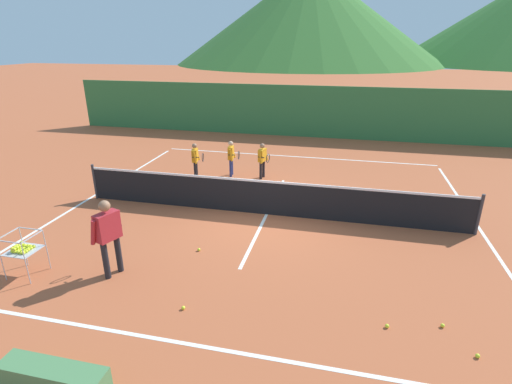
{
  "coord_description": "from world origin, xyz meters",
  "views": [
    {
      "loc": [
        1.9,
        -9.5,
        4.46
      ],
      "look_at": [
        -0.08,
        -0.96,
        1.01
      ],
      "focal_mm": 27.41,
      "sensor_mm": 36.0,
      "label": 1
    }
  ],
  "objects_px": {
    "student_0": "(196,158)",
    "tennis_ball_0": "(199,250)",
    "tennis_ball_1": "(478,356)",
    "tennis_ball_3": "(443,326)",
    "courtside_bench": "(54,381)",
    "student_1": "(231,155)",
    "student_2": "(263,158)",
    "ball_cart": "(22,249)",
    "tennis_ball_5": "(183,308)",
    "instructor": "(108,231)",
    "tennis_ball_4": "(387,326)",
    "tennis_net": "(267,197)"
  },
  "relations": [
    {
      "from": "instructor",
      "to": "tennis_ball_5",
      "type": "bearing_deg",
      "value": -22.2
    },
    {
      "from": "student_0",
      "to": "tennis_ball_1",
      "type": "bearing_deg",
      "value": -43.52
    },
    {
      "from": "student_2",
      "to": "instructor",
      "type": "bearing_deg",
      "value": -104.8
    },
    {
      "from": "instructor",
      "to": "tennis_ball_0",
      "type": "distance_m",
      "value": 2.06
    },
    {
      "from": "tennis_ball_0",
      "to": "courtside_bench",
      "type": "relative_size",
      "value": 0.05
    },
    {
      "from": "tennis_ball_0",
      "to": "tennis_ball_1",
      "type": "distance_m",
      "value": 5.59
    },
    {
      "from": "tennis_ball_1",
      "to": "tennis_ball_3",
      "type": "distance_m",
      "value": 0.7
    },
    {
      "from": "ball_cart",
      "to": "tennis_ball_4",
      "type": "bearing_deg",
      "value": -0.09
    },
    {
      "from": "tennis_ball_1",
      "to": "tennis_ball_3",
      "type": "xyz_separation_m",
      "value": [
        -0.37,
        0.6,
        0.0
      ]
    },
    {
      "from": "student_0",
      "to": "student_2",
      "type": "distance_m",
      "value": 2.26
    },
    {
      "from": "student_2",
      "to": "ball_cart",
      "type": "bearing_deg",
      "value": -116.48
    },
    {
      "from": "tennis_ball_3",
      "to": "tennis_ball_1",
      "type": "bearing_deg",
      "value": -58.05
    },
    {
      "from": "tennis_ball_3",
      "to": "student_2",
      "type": "bearing_deg",
      "value": 124.1
    },
    {
      "from": "instructor",
      "to": "tennis_ball_5",
      "type": "xyz_separation_m",
      "value": [
        1.81,
        -0.74,
        -0.94
      ]
    },
    {
      "from": "student_0",
      "to": "ball_cart",
      "type": "relative_size",
      "value": 1.36
    },
    {
      "from": "instructor",
      "to": "student_0",
      "type": "relative_size",
      "value": 1.33
    },
    {
      "from": "student_2",
      "to": "tennis_ball_5",
      "type": "xyz_separation_m",
      "value": [
        0.11,
        -7.16,
        -0.7
      ]
    },
    {
      "from": "tennis_ball_4",
      "to": "tennis_ball_0",
      "type": "bearing_deg",
      "value": 156.97
    },
    {
      "from": "student_1",
      "to": "tennis_ball_4",
      "type": "bearing_deg",
      "value": -55.66
    },
    {
      "from": "instructor",
      "to": "tennis_ball_0",
      "type": "bearing_deg",
      "value": 43.08
    },
    {
      "from": "tennis_ball_1",
      "to": "courtside_bench",
      "type": "xyz_separation_m",
      "value": [
        -5.7,
        -1.97,
        0.2
      ]
    },
    {
      "from": "tennis_ball_0",
      "to": "courtside_bench",
      "type": "distance_m",
      "value": 4.05
    },
    {
      "from": "ball_cart",
      "to": "tennis_ball_4",
      "type": "relative_size",
      "value": 13.22
    },
    {
      "from": "tennis_ball_3",
      "to": "ball_cart",
      "type": "bearing_deg",
      "value": -178.49
    },
    {
      "from": "instructor",
      "to": "tennis_net",
      "type": "bearing_deg",
      "value": 55.44
    },
    {
      "from": "tennis_ball_5",
      "to": "courtside_bench",
      "type": "height_order",
      "value": "courtside_bench"
    },
    {
      "from": "student_0",
      "to": "courtside_bench",
      "type": "distance_m",
      "value": 8.78
    },
    {
      "from": "tennis_ball_0",
      "to": "tennis_ball_4",
      "type": "distance_m",
      "value": 4.27
    },
    {
      "from": "student_1",
      "to": "ball_cart",
      "type": "distance_m",
      "value": 7.22
    },
    {
      "from": "student_1",
      "to": "student_2",
      "type": "relative_size",
      "value": 1.01
    },
    {
      "from": "tennis_ball_0",
      "to": "tennis_ball_3",
      "type": "distance_m",
      "value": 5.05
    },
    {
      "from": "student_2",
      "to": "tennis_ball_3",
      "type": "distance_m",
      "value": 8.02
    },
    {
      "from": "student_0",
      "to": "ball_cart",
      "type": "height_order",
      "value": "student_0"
    },
    {
      "from": "ball_cart",
      "to": "tennis_ball_5",
      "type": "height_order",
      "value": "ball_cart"
    },
    {
      "from": "tennis_ball_3",
      "to": "courtside_bench",
      "type": "distance_m",
      "value": 5.92
    },
    {
      "from": "courtside_bench",
      "to": "student_0",
      "type": "bearing_deg",
      "value": 98.82
    },
    {
      "from": "ball_cart",
      "to": "tennis_ball_3",
      "type": "height_order",
      "value": "ball_cart"
    },
    {
      "from": "tennis_net",
      "to": "tennis_ball_0",
      "type": "height_order",
      "value": "tennis_net"
    },
    {
      "from": "tennis_ball_0",
      "to": "tennis_ball_3",
      "type": "xyz_separation_m",
      "value": [
        4.83,
        -1.45,
        0.0
      ]
    },
    {
      "from": "student_1",
      "to": "tennis_ball_1",
      "type": "xyz_separation_m",
      "value": [
        5.95,
        -7.23,
        -0.71
      ]
    },
    {
      "from": "instructor",
      "to": "student_0",
      "type": "xyz_separation_m",
      "value": [
        -0.5,
        5.9,
        -0.24
      ]
    },
    {
      "from": "ball_cart",
      "to": "tennis_ball_4",
      "type": "height_order",
      "value": "ball_cart"
    },
    {
      "from": "tennis_ball_1",
      "to": "courtside_bench",
      "type": "distance_m",
      "value": 6.04
    },
    {
      "from": "instructor",
      "to": "tennis_ball_3",
      "type": "distance_m",
      "value": 6.25
    },
    {
      "from": "instructor",
      "to": "tennis_ball_1",
      "type": "distance_m",
      "value": 6.66
    },
    {
      "from": "tennis_ball_3",
      "to": "tennis_net",
      "type": "bearing_deg",
      "value": 135.02
    },
    {
      "from": "instructor",
      "to": "tennis_ball_1",
      "type": "height_order",
      "value": "instructor"
    },
    {
      "from": "student_0",
      "to": "tennis_ball_3",
      "type": "xyz_separation_m",
      "value": [
        6.68,
        -6.09,
        -0.7
      ]
    },
    {
      "from": "student_0",
      "to": "tennis_ball_0",
      "type": "height_order",
      "value": "student_0"
    },
    {
      "from": "instructor",
      "to": "student_2",
      "type": "relative_size",
      "value": 1.33
    }
  ]
}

